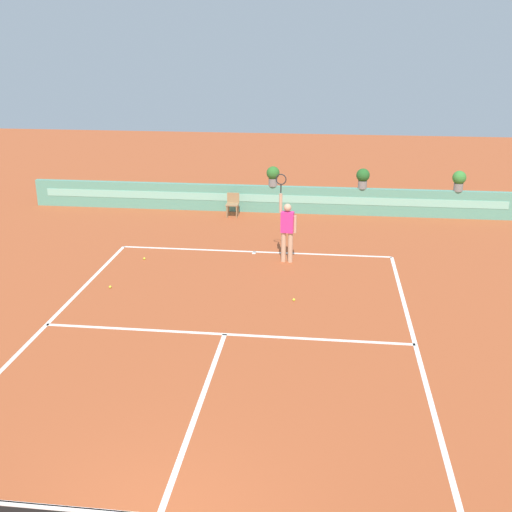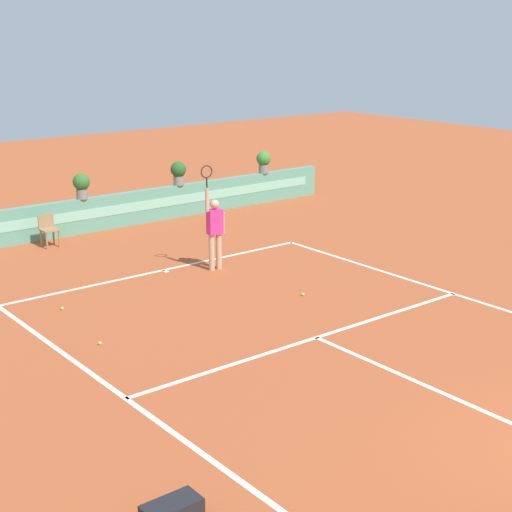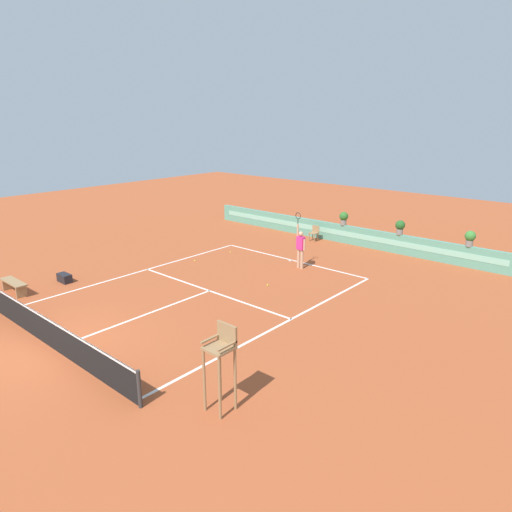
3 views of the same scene
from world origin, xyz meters
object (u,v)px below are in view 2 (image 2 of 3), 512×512
Objects in this scene: potted_plant_far_right at (264,161)px; potted_plant_centre at (81,184)px; tennis_player at (215,228)px; tennis_ball_by_sideline at (62,308)px; tennis_ball_near_baseline at (100,343)px; ball_kid_chair at (48,229)px; tennis_ball_mid_court at (303,294)px; potted_plant_right at (178,172)px.

potted_plant_far_right and potted_plant_centre have the same top height.
tennis_ball_by_sideline is at bearing -175.50° from tennis_player.
ball_kid_chair is at bearing 72.95° from tennis_ball_near_baseline.
tennis_player reaches higher than tennis_ball_by_sideline.
tennis_ball_mid_court is (4.81, -0.27, 0.00)m from tennis_ball_near_baseline.
tennis_ball_mid_court is (0.38, -2.78, -1.02)m from tennis_player.
potted_plant_right is 3.25m from potted_plant_centre.
ball_kid_chair is 0.33× the size of tennis_player.
tennis_player is 5.76m from potted_plant_right.
ball_kid_chair is at bearing -174.78° from potted_plant_far_right.
ball_kid_chair is 1.83m from potted_plant_centre.
tennis_ball_by_sideline is 0.09× the size of potted_plant_right.
potted_plant_centre is at bearing 98.93° from tennis_ball_mid_court.
tennis_player is 3.57× the size of potted_plant_far_right.
potted_plant_centre is (3.28, 5.56, 1.38)m from tennis_ball_by_sideline.
potted_plant_far_right is (5.35, 8.02, 1.38)m from tennis_ball_mid_court.
tennis_ball_by_sideline is at bearing -120.53° from potted_plant_centre.
potted_plant_far_right reaches higher than tennis_ball_near_baseline.
potted_plant_far_right is (8.00, 0.73, 0.93)m from ball_kid_chair.
tennis_ball_mid_court is at bearing -3.16° from tennis_ball_near_baseline.
ball_kid_chair is 5.08m from tennis_player.
tennis_player is 38.01× the size of tennis_ball_mid_court.
tennis_ball_mid_court is (2.65, -7.29, -0.44)m from ball_kid_chair.
potted_plant_right reaches higher than tennis_ball_near_baseline.
tennis_ball_near_baseline is 4.81m from tennis_ball_mid_court.
tennis_ball_by_sideline is at bearing 83.13° from tennis_ball_near_baseline.
tennis_ball_mid_court is 0.09× the size of potted_plant_right.
tennis_ball_by_sideline is at bearing -139.57° from potted_plant_right.
tennis_ball_by_sideline is 0.09× the size of potted_plant_far_right.
tennis_player is 38.01× the size of tennis_ball_by_sideline.
tennis_player is at bearing -80.43° from potted_plant_centre.
tennis_ball_near_baseline is 10.40m from potted_plant_right.
ball_kid_chair reaches higher than tennis_ball_near_baseline.
ball_kid_chair is 1.17× the size of potted_plant_far_right.
tennis_ball_by_sideline is 0.09× the size of potted_plant_centre.
tennis_ball_mid_court is 1.00× the size of tennis_ball_by_sideline.
ball_kid_chair reaches higher than tennis_ball_mid_court.
tennis_player is at bearing 97.74° from tennis_ball_mid_court.
tennis_ball_by_sideline is (-4.54, 2.46, 0.00)m from tennis_ball_mid_court.
potted_plant_centre reaches higher than tennis_ball_by_sideline.
tennis_ball_near_baseline is 0.09× the size of potted_plant_far_right.
tennis_player is (2.27, -4.50, 0.57)m from ball_kid_chair.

